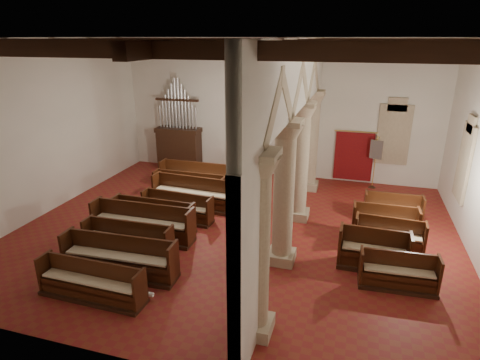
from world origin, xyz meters
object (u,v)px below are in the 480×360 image
Objects in this scene: nave_pew_0 at (92,287)px; aisle_pew_0 at (398,276)px; pipe_organ at (179,141)px; lectern at (235,164)px; processional_banner at (374,170)px.

aisle_pew_0 is at bearing 21.03° from nave_pew_0.
pipe_organ is 3.90× the size of lectern.
pipe_organ reaches higher than lectern.
nave_pew_0 is 1.43× the size of aisle_pew_0.
processional_banner is 0.80× the size of nave_pew_0.
nave_pew_0 is 7.59m from aisle_pew_0.
lectern is 0.41× the size of nave_pew_0.
lectern is at bearing 128.75° from aisle_pew_0.
pipe_organ is 8.89m from processional_banner.
lectern is 0.58× the size of aisle_pew_0.
processional_banner is 7.35m from aisle_pew_0.
processional_banner is 11.93m from nave_pew_0.
processional_banner is at bearing -0.56° from pipe_organ.
aisle_pew_0 is (7.14, 2.57, 0.00)m from nave_pew_0.
nave_pew_0 is (-6.65, -9.90, -0.46)m from processional_banner.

